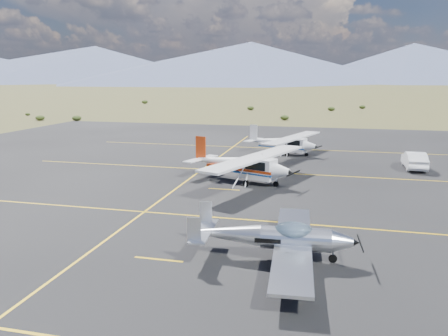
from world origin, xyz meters
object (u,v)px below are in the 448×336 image
at_px(aircraft_cessna, 242,163).
at_px(sedan, 414,160).
at_px(aircraft_plain, 283,142).
at_px(aircraft_low_wing, 277,237).

relative_size(aircraft_cessna, sedan, 2.70).
bearing_deg(aircraft_plain, aircraft_low_wing, -65.64).
height_order(aircraft_low_wing, sedan, aircraft_low_wing).
bearing_deg(aircraft_plain, aircraft_cessna, -79.14).
height_order(aircraft_low_wing, aircraft_plain, aircraft_plain).
xyz_separation_m(aircraft_low_wing, aircraft_cessna, (-3.80, 12.18, 0.35)).
bearing_deg(aircraft_low_wing, aircraft_plain, 91.69).
relative_size(aircraft_low_wing, aircraft_cessna, 0.79).
relative_size(aircraft_low_wing, aircraft_plain, 0.89).
xyz_separation_m(aircraft_low_wing, aircraft_plain, (-2.20, 23.37, 0.22)).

